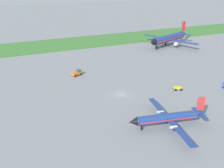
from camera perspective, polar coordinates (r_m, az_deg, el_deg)
ground_plane at (r=78.46m, az=1.85°, el=-2.26°), size 600.00×600.00×0.00m
grass_taxiway_strip at (r=141.08m, az=-11.10°, el=8.40°), size 360.00×28.00×0.08m
airplane_parked_jet_far at (r=137.40m, az=12.26°, el=9.63°), size 29.83×30.08×11.01m
airplane_foreground_turboprop at (r=62.30m, az=12.16°, el=-7.07°), size 19.15×22.25×6.72m
pushback_tug_midfield at (r=94.18m, az=-7.61°, el=2.38°), size 4.01×3.10×1.95m
baggage_cart_by_runway at (r=83.89m, az=13.97°, el=-0.85°), size 2.83×2.44×0.90m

